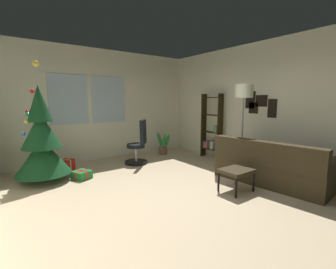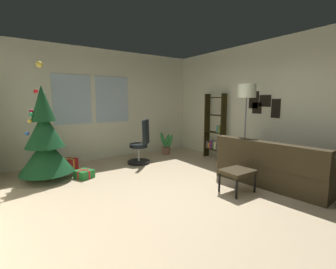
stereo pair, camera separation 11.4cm
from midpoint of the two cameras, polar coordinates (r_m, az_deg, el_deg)
name	(u,v)px [view 1 (the left image)]	position (r m, az deg, el deg)	size (l,w,h in m)	color
ground_plane	(180,199)	(4.03, 2.12, -15.38)	(5.10, 6.39, 0.10)	beige
wall_back_with_windows	(103,105)	(6.54, -16.04, 6.93)	(5.10, 0.12, 2.88)	silver
wall_right_with_frames	(271,106)	(5.69, 23.31, 6.36)	(0.12, 6.39, 2.88)	silver
couch	(279,168)	(4.97, 24.73, -7.41)	(1.70, 2.09, 0.84)	#372E1C
footstool	(236,172)	(4.24, 15.57, -8.79)	(0.54, 0.43, 0.40)	#372E1C
holiday_tree	(42,142)	(5.10, -28.90, -1.71)	(1.00, 1.00, 2.29)	#4C331E
gift_box_red	(66,166)	(5.71, -24.08, -6.95)	(0.39, 0.38, 0.28)	red
gift_box_green	(82,175)	(5.12, -20.85, -9.13)	(0.39, 0.41, 0.17)	#1E722D
office_chair	(138,147)	(5.86, -7.78, -3.00)	(0.59, 0.59, 1.10)	black
bookshelf	(212,130)	(6.44, 10.10, 0.97)	(0.18, 0.64, 1.74)	black
floor_lamp	(244,97)	(5.26, 17.38, 8.63)	(0.37, 0.37, 1.90)	slate
potted_plant	(163,146)	(6.82, -1.67, -2.71)	(0.31, 0.43, 0.67)	brown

